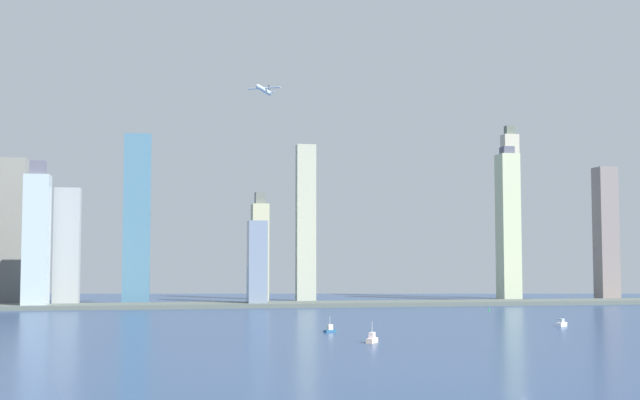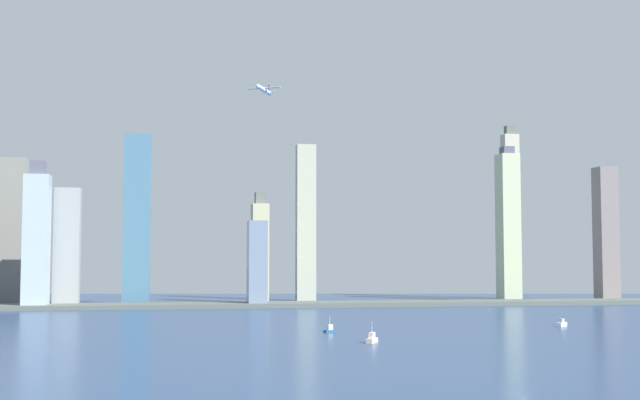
# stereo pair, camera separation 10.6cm
# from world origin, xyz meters

# --- Properties ---
(ground_plane) EXTENTS (6000.00, 6000.00, 0.00)m
(ground_plane) POSITION_xyz_m (0.00, 0.00, 0.00)
(ground_plane) COLOR navy
(waterfront_pier) EXTENTS (956.50, 46.28, 3.62)m
(waterfront_pier) POSITION_xyz_m (0.00, 482.50, 1.81)
(waterfront_pier) COLOR #555E57
(waterfront_pier) RESTS_ON ground
(skyscraper_1) EXTENTS (24.74, 19.91, 135.28)m
(skyscraper_1) POSITION_xyz_m (-253.65, 577.01, 67.64)
(skyscraper_1) COLOR gray
(skyscraper_1) RESTS_ON ground
(skyscraper_2) EXTENTS (20.31, 19.36, 122.43)m
(skyscraper_2) POSITION_xyz_m (-216.91, 480.28, 57.65)
(skyscraper_2) COLOR #ADBFC6
(skyscraper_2) RESTS_ON ground
(skyscraper_3) EXTENTS (15.36, 23.45, 103.86)m
(skyscraper_3) POSITION_xyz_m (-25.21, 544.30, 48.50)
(skyscraper_3) COLOR #BAB88F
(skyscraper_3) RESTS_ON ground
(skyscraper_4) EXTENTS (18.76, 18.48, 130.56)m
(skyscraper_4) POSITION_xyz_m (309.62, 513.73, 65.28)
(skyscraper_4) COLOR gray
(skyscraper_4) RESTS_ON ground
(skyscraper_5) EXTENTS (18.41, 21.37, 151.96)m
(skyscraper_5) POSITION_xyz_m (219.30, 538.31, 73.63)
(skyscraper_5) COLOR #BCC69A
(skyscraper_5) RESTS_ON ground
(skyscraper_6) EXTENTS (18.88, 13.32, 154.52)m
(skyscraper_6) POSITION_xyz_m (23.70, 577.32, 77.26)
(skyscraper_6) COLOR #AFB298
(skyscraper_6) RESTS_ON ground
(skyscraper_7) EXTENTS (16.06, 22.74, 74.04)m
(skyscraper_7) POSITION_xyz_m (-33.95, 481.75, 37.02)
(skyscraper_7) COLOR gray
(skyscraper_7) RESTS_ON ground
(skyscraper_9) EXTENTS (21.62, 14.57, 102.20)m
(skyscraper_9) POSITION_xyz_m (-195.38, 504.57, 51.10)
(skyscraper_9) COLOR #989D9D
(skyscraper_9) RESTS_ON ground
(skyscraper_10) EXTENTS (23.92, 15.55, 153.47)m
(skyscraper_10) POSITION_xyz_m (-137.83, 526.27, 76.73)
(skyscraper_10) COLOR teal
(skyscraper_10) RESTS_ON ground
(skyscraper_11) EXTENTS (15.57, 13.25, 178.98)m
(skyscraper_11) POSITION_xyz_m (237.48, 574.48, 86.61)
(skyscraper_11) COLOR #BBB79F
(skyscraper_11) RESTS_ON ground
(boat_0) EXTENTS (9.50, 9.06, 4.61)m
(boat_0) POSITION_xyz_m (129.90, 241.91, 1.69)
(boat_0) COLOR white
(boat_0) RESTS_ON ground
(boat_1) EXTENTS (7.83, 10.16, 10.52)m
(boat_1) POSITION_xyz_m (-8.85, 162.08, 1.90)
(boat_1) COLOR beige
(boat_1) RESTS_ON ground
(boat_5) EXTENTS (7.71, 6.18, 8.98)m
(boat_5) POSITION_xyz_m (-18.17, 225.36, 1.56)
(boat_5) COLOR #20517A
(boat_5) RESTS_ON ground
(channel_buoy_1) EXTENTS (1.04, 1.04, 2.66)m
(channel_buoy_1) POSITION_xyz_m (141.11, 391.61, 1.33)
(channel_buoy_1) COLOR green
(channel_buoy_1) RESTS_ON ground
(airplane) EXTENTS (28.08, 31.01, 8.68)m
(airplane) POSITION_xyz_m (-32.49, 449.28, 182.91)
(airplane) COLOR silver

